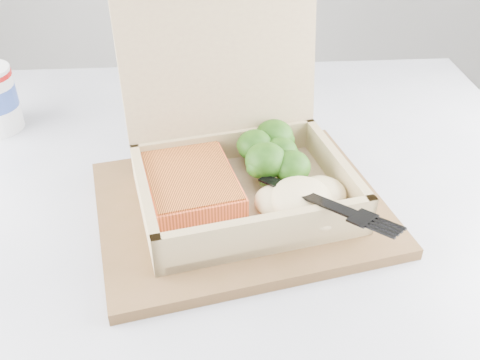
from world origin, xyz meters
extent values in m
cube|color=#B5B7C0|center=(0.04, 0.62, 0.75)|extent=(0.91, 0.91, 0.03)
cube|color=brown|center=(0.07, 0.65, 0.77)|extent=(0.35, 0.30, 0.01)
cube|color=tan|center=(0.08, 0.65, 0.78)|extent=(0.25, 0.21, 0.01)
cube|color=#9E875A|center=(-0.03, 0.63, 0.80)|extent=(0.04, 0.17, 0.05)
cube|color=#9E875A|center=(0.18, 0.67, 0.80)|extent=(0.04, 0.17, 0.05)
cube|color=#9E875A|center=(0.09, 0.57, 0.80)|extent=(0.22, 0.05, 0.05)
cube|color=#9E875A|center=(0.06, 0.73, 0.80)|extent=(0.22, 0.05, 0.05)
cube|color=tan|center=(0.06, 0.75, 0.90)|extent=(0.23, 0.07, 0.17)
cube|color=#FB6231|center=(0.02, 0.66, 0.80)|extent=(0.12, 0.14, 0.03)
ellipsoid|color=beige|center=(0.13, 0.61, 0.80)|extent=(0.11, 0.09, 0.04)
cube|color=black|center=(0.10, 0.65, 0.82)|extent=(0.08, 0.10, 0.02)
cube|color=black|center=(0.15, 0.58, 0.82)|extent=(0.05, 0.06, 0.01)
cube|color=silver|center=(0.09, 0.81, 0.76)|extent=(0.09, 0.16, 0.00)
camera|label=1|loc=(0.03, 0.18, 1.14)|focal=40.00mm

